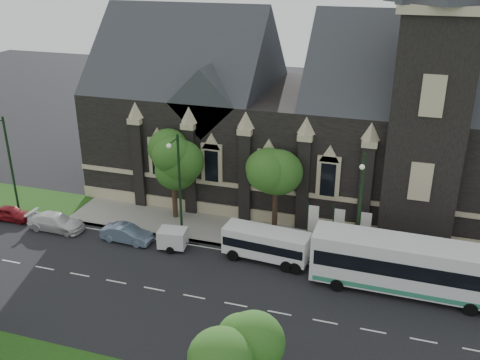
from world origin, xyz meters
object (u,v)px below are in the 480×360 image
at_px(tree_park_east, 239,350).
at_px(tree_walk_right, 279,168).
at_px(car_far_red, 11,213).
at_px(tree_walk_left, 176,157).
at_px(box_trailer, 173,238).
at_px(street_lamp_far, 8,160).
at_px(banner_flag_center, 337,224).
at_px(tour_coach, 411,266).
at_px(street_lamp_near, 360,206).
at_px(sedan, 127,234).
at_px(banner_flag_right, 363,228).
at_px(street_lamp_mid, 179,182).
at_px(banner_flag_left, 311,221).
at_px(shuttle_bus, 267,243).
at_px(car_far_white, 56,222).

relative_size(tree_park_east, tree_walk_right, 0.81).
xyz_separation_m(tree_park_east, car_far_red, (-25.77, 15.15, -3.98)).
relative_size(tree_walk_left, box_trailer, 2.38).
bearing_deg(street_lamp_far, car_far_red, -72.11).
bearing_deg(tree_walk_left, banner_flag_center, -6.89).
xyz_separation_m(tour_coach, car_far_red, (-33.47, 0.86, -1.47)).
distance_m(tree_walk_left, street_lamp_near, 16.22).
bearing_deg(tree_park_east, street_lamp_near, 76.89).
height_order(tour_coach, sedan, tour_coach).
distance_m(banner_flag_center, box_trailer, 12.87).
bearing_deg(box_trailer, banner_flag_right, 5.87).
height_order(street_lamp_mid, banner_flag_left, street_lamp_mid).
relative_size(shuttle_bus, car_far_white, 1.35).
distance_m(street_lamp_near, car_far_red, 29.95).
xyz_separation_m(banner_flag_left, tour_coach, (7.59, -4.03, -0.28)).
xyz_separation_m(shuttle_bus, car_far_white, (-18.23, -0.61, -0.75)).
relative_size(street_lamp_mid, banner_flag_left, 2.25).
height_order(street_lamp_far, shuttle_bus, street_lamp_far).
distance_m(tree_walk_right, tour_coach, 12.67).
distance_m(banner_flag_center, car_far_white, 23.37).
relative_size(banner_flag_right, tour_coach, 0.30).
height_order(tree_park_east, tour_coach, tree_park_east).
bearing_deg(street_lamp_far, box_trailer, -5.53).
relative_size(banner_flag_right, shuttle_bus, 0.60).
bearing_deg(sedan, car_far_white, 92.23).
distance_m(street_lamp_mid, tour_coach, 18.26).
distance_m(tree_walk_right, street_lamp_far, 23.50).
height_order(street_lamp_far, car_far_white, street_lamp_far).
bearing_deg(banner_flag_right, tour_coach, -48.30).
bearing_deg(tree_walk_right, tree_park_east, -81.58).
relative_size(banner_flag_left, tour_coach, 0.30).
distance_m(tree_park_east, shuttle_bus, 15.98).
relative_size(banner_flag_right, box_trailer, 1.25).
bearing_deg(tree_walk_right, sedan, -155.10).
relative_size(tree_park_east, tour_coach, 0.47).
xyz_separation_m(tree_walk_right, car_far_white, (-17.97, -5.21, -5.10)).
xyz_separation_m(street_lamp_near, car_far_white, (-24.76, -1.59, -4.39)).
bearing_deg(car_far_white, tour_coach, -91.64).
xyz_separation_m(sedan, car_far_red, (-11.53, 0.34, -0.07)).
bearing_deg(street_lamp_mid, sedan, -158.32).
distance_m(banner_flag_center, tour_coach, 6.90).
xyz_separation_m(banner_flag_left, banner_flag_right, (4.00, 0.00, 0.00)).
xyz_separation_m(box_trailer, car_far_red, (-15.56, 0.28, -0.31)).
bearing_deg(street_lamp_far, tour_coach, -3.59).
xyz_separation_m(street_lamp_mid, box_trailer, (-0.03, -1.55, -4.16)).
bearing_deg(sedan, shuttle_bus, -84.43).
distance_m(tree_walk_left, tour_coach, 20.82).
height_order(banner_flag_left, car_far_red, banner_flag_left).
relative_size(banner_flag_center, sedan, 0.94).
bearing_deg(street_lamp_near, shuttle_bus, -171.44).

